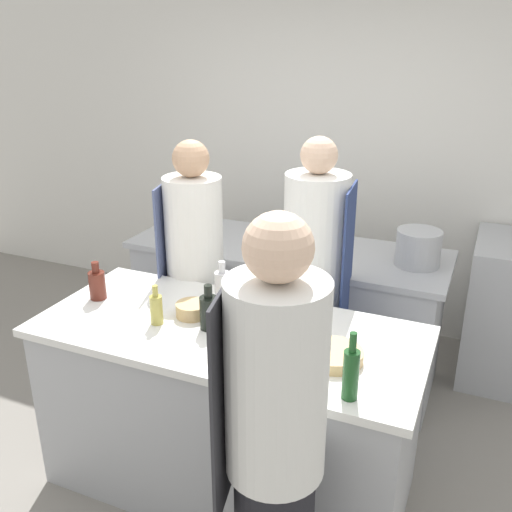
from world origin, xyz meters
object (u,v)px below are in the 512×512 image
bowl_mixing_large (192,310)px  bowl_prep_small (334,355)px  chef_at_pass_far (195,281)px  bottle_vinegar (209,311)px  chef_at_stove (314,290)px  stockpot (418,248)px  cup (253,361)px  bottle_cooking_oil (222,285)px  bottle_water (279,312)px  chef_at_prep_near (274,449)px  bottle_wine (97,284)px  bottle_olive_oil (156,309)px  bottle_sauce (351,373)px

bowl_mixing_large → bowl_prep_small: bearing=-9.2°
chef_at_pass_far → bottle_vinegar: size_ratio=7.55×
chef_at_stove → stockpot: size_ratio=6.51×
chef_at_stove → cup: chef_at_stove is taller
bottle_cooking_oil → bottle_water: bottle_water is taller
chef_at_prep_near → bowl_prep_small: bearing=-16.6°
chef_at_pass_far → chef_at_stove: bearing=-95.1°
bottle_cooking_oil → cup: 0.71m
chef_at_prep_near → chef_at_stove: size_ratio=1.00×
bottle_wine → bowl_prep_small: size_ratio=0.81×
bottle_water → bowl_mixing_large: bearing=-177.8°
chef_at_prep_near → bottle_olive_oil: bearing=43.9°
bottle_vinegar → bottle_sauce: (0.77, -0.29, 0.02)m
chef_at_prep_near → cup: chef_at_prep_near is taller
bowl_mixing_large → bottle_vinegar: bearing=-30.1°
bottle_cooking_oil → stockpot: size_ratio=0.81×
chef_at_prep_near → chef_at_pass_far: chef_at_prep_near is taller
chef_at_prep_near → chef_at_stove: 1.37m
bottle_wine → bottle_sauce: bearing=-13.2°
bottle_vinegar → stockpot: bottle_vinegar is taller
chef_at_prep_near → bottle_water: chef_at_prep_near is taller
bottle_water → bottle_cooking_oil: bearing=152.7°
chef_at_pass_far → bottle_vinegar: bearing=-158.7°
bottle_olive_oil → cup: bearing=-18.5°
chef_at_pass_far → stockpot: chef_at_pass_far is taller
chef_at_pass_far → bottle_wine: chef_at_pass_far is taller
chef_at_stove → bottle_olive_oil: chef_at_stove is taller
bowl_mixing_large → bowl_prep_small: 0.78m
bottle_sauce → chef_at_prep_near: bearing=-117.6°
chef_at_stove → bottle_wine: bearing=-62.7°
chef_at_pass_far → bottle_cooking_oil: bearing=-145.1°
bottle_vinegar → chef_at_pass_far: bearing=124.4°
chef_at_prep_near → bottle_olive_oil: size_ratio=8.70×
chef_at_stove → bottle_vinegar: size_ratio=7.78×
chef_at_stove → stockpot: chef_at_stove is taller
bottle_cooking_oil → stockpot: (0.88, 0.92, 0.02)m
chef_at_pass_far → bottle_olive_oil: size_ratio=8.43×
chef_at_stove → stockpot: (0.49, 0.51, 0.16)m
stockpot → bottle_sauce: bearing=-91.2°
bottle_water → cup: size_ratio=2.63×
bottle_vinegar → bottle_wine: (-0.70, 0.06, -0.01)m
bowl_mixing_large → bottle_cooking_oil: bearing=75.1°
cup → stockpot: size_ratio=0.37×
bottle_cooking_oil → bottle_sauce: bottle_sauce is taller
chef_at_prep_near → bottle_cooking_oil: bearing=23.5°
bottle_olive_oil → bottle_cooking_oil: 0.41m
bottle_sauce → stockpot: 1.51m
bottle_water → stockpot: (0.48, 1.13, 0.01)m
bottle_vinegar → chef_at_stove: bearing=66.8°
bottle_water → bottle_olive_oil: bearing=-164.8°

